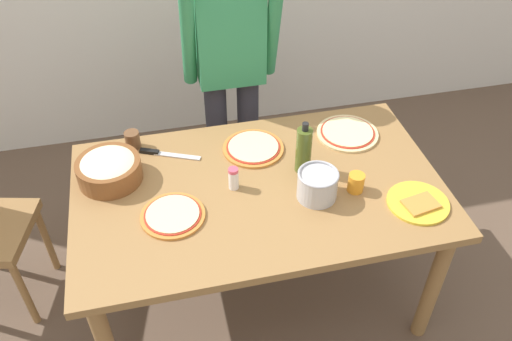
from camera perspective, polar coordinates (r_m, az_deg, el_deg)
ground at (r=2.89m, az=0.23°, el=-12.85°), size 8.00×8.00×0.00m
dining_table at (r=2.38m, az=0.27°, el=-3.33°), size 1.60×0.96×0.76m
person_cook at (r=2.82m, az=-2.75°, el=11.35°), size 0.49×0.25×1.62m
pizza_raw_on_board at (r=2.64m, az=9.76°, el=3.99°), size 0.30×0.30×0.02m
pizza_cooked_on_tray at (r=2.21m, az=-8.89°, el=-4.73°), size 0.27×0.27×0.02m
pizza_second_cooked at (r=2.51m, az=-0.29°, el=2.45°), size 0.29×0.29×0.02m
plate_with_slice at (r=2.33m, az=16.98°, el=-3.33°), size 0.26×0.26×0.02m
popcorn_bowl at (r=2.40m, az=-15.47°, el=0.21°), size 0.28×0.28×0.11m
olive_oil_bottle at (r=2.34m, az=5.12°, el=2.22°), size 0.07×0.07×0.26m
steel_pot at (r=2.24m, az=6.59°, el=-1.51°), size 0.17×0.17×0.13m
cup_orange at (r=2.31m, az=10.65°, el=-1.28°), size 0.07×0.07×0.08m
cup_small_brown at (r=2.57m, az=-13.07°, el=3.22°), size 0.07×0.07×0.08m
salt_shaker at (r=2.28m, az=-2.42°, el=-0.84°), size 0.04×0.04×0.11m
chef_knife at (r=2.52m, az=-9.97°, el=1.81°), size 0.28×0.14×0.02m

